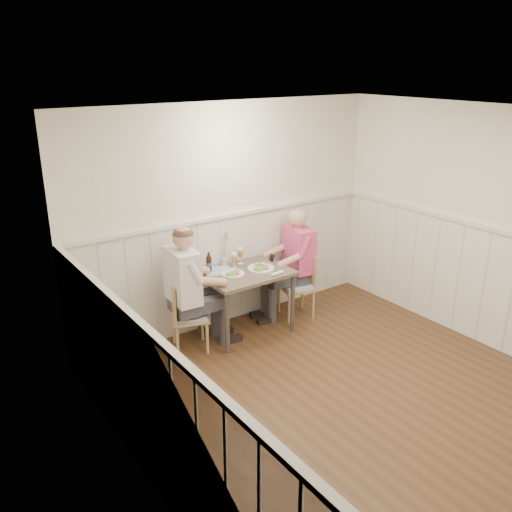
% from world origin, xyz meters
% --- Properties ---
extents(ground_plane, '(4.50, 4.50, 0.00)m').
position_xyz_m(ground_plane, '(0.00, 0.00, 0.00)').
color(ground_plane, '#482E19').
extents(room_shell, '(4.04, 4.54, 2.60)m').
position_xyz_m(room_shell, '(0.00, 0.00, 1.52)').
color(room_shell, white).
rests_on(room_shell, ground).
extents(wainscot, '(4.00, 4.49, 1.34)m').
position_xyz_m(wainscot, '(0.00, 0.69, 0.69)').
color(wainscot, silver).
rests_on(wainscot, ground).
extents(dining_table, '(1.00, 0.70, 0.75)m').
position_xyz_m(dining_table, '(-0.04, 1.84, 0.65)').
color(dining_table, brown).
rests_on(dining_table, ground).
extents(chair_right, '(0.46, 0.46, 0.80)m').
position_xyz_m(chair_right, '(0.74, 1.82, 0.43)').
color(chair_right, tan).
rests_on(chair_right, ground).
extents(chair_left, '(0.48, 0.48, 0.79)m').
position_xyz_m(chair_left, '(-0.82, 1.87, 0.43)').
color(chair_left, tan).
rests_on(chair_left, ground).
extents(man_in_pink, '(0.68, 0.48, 1.37)m').
position_xyz_m(man_in_pink, '(0.73, 1.90, 0.57)').
color(man_in_pink, '#3F3F47').
rests_on(man_in_pink, ground).
extents(diner_cream, '(0.68, 0.48, 1.44)m').
position_xyz_m(diner_cream, '(-0.79, 1.85, 0.60)').
color(diner_cream, '#3F3F47').
rests_on(diner_cream, ground).
extents(plate_man, '(0.31, 0.31, 0.08)m').
position_xyz_m(plate_man, '(0.13, 1.80, 0.78)').
color(plate_man, white).
rests_on(plate_man, dining_table).
extents(plate_diner, '(0.27, 0.27, 0.07)m').
position_xyz_m(plate_diner, '(-0.22, 1.85, 0.77)').
color(plate_diner, white).
rests_on(plate_diner, dining_table).
extents(beer_glass_a, '(0.08, 0.08, 0.20)m').
position_xyz_m(beer_glass_a, '(0.05, 2.09, 0.88)').
color(beer_glass_a, silver).
rests_on(beer_glass_a, dining_table).
extents(beer_glass_b, '(0.07, 0.07, 0.19)m').
position_xyz_m(beer_glass_b, '(-0.09, 2.01, 0.87)').
color(beer_glass_b, silver).
rests_on(beer_glass_b, dining_table).
extents(beer_bottle, '(0.07, 0.07, 0.23)m').
position_xyz_m(beer_bottle, '(-0.38, 2.09, 0.85)').
color(beer_bottle, black).
rests_on(beer_bottle, dining_table).
extents(rolled_napkin, '(0.17, 0.05, 0.04)m').
position_xyz_m(rolled_napkin, '(0.19, 1.56, 0.77)').
color(rolled_napkin, white).
rests_on(rolled_napkin, dining_table).
extents(grass_vase, '(0.05, 0.05, 0.44)m').
position_xyz_m(grass_vase, '(-0.14, 2.15, 0.95)').
color(grass_vase, silver).
rests_on(grass_vase, dining_table).
extents(gingham_mat, '(0.38, 0.33, 0.01)m').
position_xyz_m(gingham_mat, '(-0.29, 2.04, 0.75)').
color(gingham_mat, '#6073BE').
rests_on(gingham_mat, dining_table).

